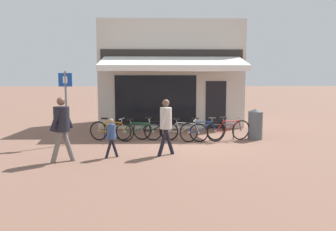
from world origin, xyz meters
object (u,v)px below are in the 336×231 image
(pedestrian_child, at_px, (111,134))
(parking_sign, at_px, (66,100))
(bicycle_red, at_px, (229,130))
(pedestrian_adult, at_px, (166,121))
(bicycle_black, at_px, (155,130))
(pedestrian_second_adult, at_px, (62,123))
(bicycle_orange, at_px, (112,131))
(bicycle_green, at_px, (138,131))
(bicycle_silver, at_px, (184,131))
(bicycle_blue, at_px, (202,131))
(litter_bin, at_px, (255,124))

(pedestrian_child, bearing_deg, parking_sign, -52.68)
(bicycle_red, xyz_separation_m, pedestrian_adult, (-2.28, -2.11, 0.60))
(pedestrian_adult, distance_m, parking_sign, 3.65)
(pedestrian_child, relative_size, parking_sign, 0.46)
(bicycle_red, distance_m, pedestrian_child, 4.50)
(parking_sign, bearing_deg, pedestrian_adult, -25.38)
(bicycle_black, distance_m, pedestrian_adult, 2.44)
(pedestrian_second_adult, bearing_deg, bicycle_orange, -108.33)
(pedestrian_adult, height_order, pedestrian_child, pedestrian_adult)
(bicycle_green, height_order, pedestrian_adult, pedestrian_adult)
(parking_sign, bearing_deg, bicycle_silver, 7.98)
(bicycle_orange, xyz_separation_m, bicycle_green, (0.92, 0.06, -0.02))
(bicycle_blue, relative_size, pedestrian_child, 1.51)
(bicycle_green, relative_size, parking_sign, 0.71)
(pedestrian_child, xyz_separation_m, pedestrian_second_adult, (-1.24, -0.43, 0.37))
(bicycle_silver, height_order, litter_bin, litter_bin)
(bicycle_red, distance_m, pedestrian_adult, 3.17)
(bicycle_black, xyz_separation_m, pedestrian_adult, (0.33, -2.34, 0.62))
(bicycle_silver, height_order, pedestrian_second_adult, pedestrian_second_adult)
(pedestrian_adult, distance_m, litter_bin, 4.13)
(pedestrian_adult, bearing_deg, pedestrian_second_adult, 1.87)
(pedestrian_child, height_order, pedestrian_second_adult, pedestrian_second_adult)
(bicycle_red, xyz_separation_m, pedestrian_second_adult, (-5.06, -2.79, 0.66))
(pedestrian_second_adult, bearing_deg, pedestrian_adult, -167.62)
(bicycle_blue, relative_size, pedestrian_second_adult, 0.96)
(bicycle_black, bearing_deg, litter_bin, 11.67)
(bicycle_blue, xyz_separation_m, pedestrian_adult, (-1.34, -2.11, 0.62))
(bicycle_red, relative_size, pedestrian_second_adult, 0.96)
(bicycle_black, relative_size, bicycle_blue, 0.98)
(bicycle_green, xyz_separation_m, parking_sign, (-2.30, -0.74, 1.15))
(pedestrian_second_adult, bearing_deg, bicycle_green, -122.80)
(bicycle_black, xyz_separation_m, litter_bin, (3.66, 0.07, 0.19))
(bicycle_blue, xyz_separation_m, pedestrian_second_adult, (-4.11, -2.78, 0.68))
(bicycle_blue, bearing_deg, bicycle_silver, 161.91)
(bicycle_blue, bearing_deg, pedestrian_second_adult, -164.41)
(pedestrian_second_adult, relative_size, parking_sign, 0.71)
(parking_sign, bearing_deg, pedestrian_child, -46.09)
(bicycle_orange, relative_size, parking_sign, 0.67)
(bicycle_red, bearing_deg, bicycle_silver, 161.15)
(pedestrian_second_adult, bearing_deg, parking_sign, -78.90)
(bicycle_red, bearing_deg, litter_bin, -2.97)
(parking_sign, bearing_deg, bicycle_green, 17.73)
(bicycle_silver, bearing_deg, bicycle_blue, 20.51)
(parking_sign, bearing_deg, bicycle_orange, 26.28)
(pedestrian_child, bearing_deg, bicycle_green, -109.35)
(bicycle_red, xyz_separation_m, pedestrian_child, (-3.82, -2.36, 0.29))
(bicycle_red, height_order, litter_bin, litter_bin)
(bicycle_black, distance_m, litter_bin, 3.67)
(bicycle_orange, height_order, pedestrian_adult, pedestrian_adult)
(pedestrian_adult, xyz_separation_m, pedestrian_second_adult, (-2.77, -0.68, 0.06))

